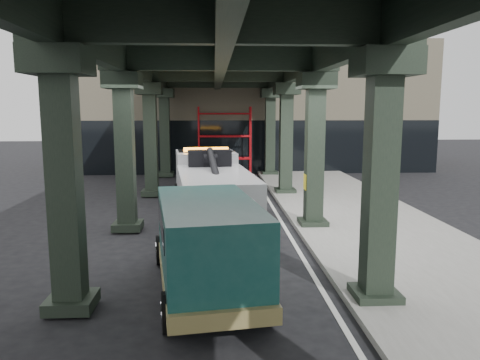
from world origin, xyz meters
name	(u,v)px	position (x,y,z in m)	size (l,w,h in m)	color
ground	(237,248)	(0.00, 0.00, 0.00)	(90.00, 90.00, 0.00)	black
sidewalk	(369,225)	(4.50, 2.00, 0.07)	(5.00, 40.00, 0.15)	gray
lane_stripe	(285,229)	(1.70, 2.00, 0.01)	(0.12, 38.00, 0.01)	silver
viaduct	(220,57)	(-0.40, 2.00, 5.46)	(7.40, 32.00, 6.40)	black
building	(251,107)	(2.00, 20.00, 4.00)	(22.00, 10.00, 8.00)	#C6B793
scaffolding	(225,139)	(0.00, 14.64, 2.11)	(3.08, 0.88, 4.00)	red
tow_truck	(211,186)	(-0.74, 3.15, 1.26)	(3.00, 8.04, 2.58)	black
towed_van	(207,243)	(-0.78, -3.27, 1.11)	(2.64, 5.29, 2.06)	#134641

